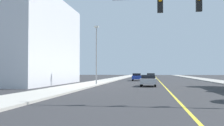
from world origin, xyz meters
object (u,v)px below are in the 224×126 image
car_blue (137,77)px  car_black (151,76)px  street_lamp (96,52)px  car_silver (148,80)px

car_blue → car_black: 7.26m
street_lamp → car_black: 25.59m
street_lamp → car_blue: size_ratio=1.85×
car_blue → street_lamp: bearing=-105.3°
street_lamp → car_blue: (4.25, 17.64, -3.58)m
car_blue → car_black: bearing=66.2°
car_blue → car_black: size_ratio=0.88×
car_silver → street_lamp: bearing=166.4°
car_black → car_blue: bearing=-110.3°
car_blue → car_silver: bearing=-84.7°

